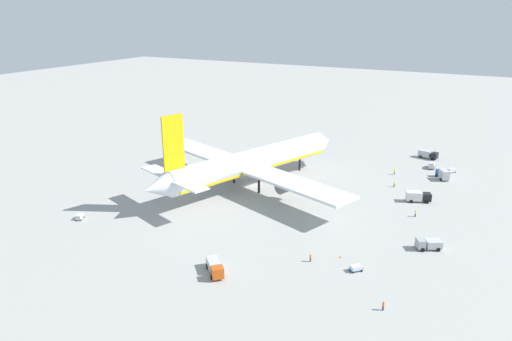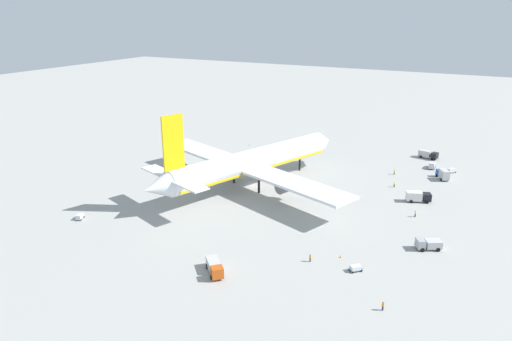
{
  "view_description": "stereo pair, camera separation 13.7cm",
  "coord_description": "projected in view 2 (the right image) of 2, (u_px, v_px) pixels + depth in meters",
  "views": [
    {
      "loc": [
        -115.89,
        -62.27,
        49.83
      ],
      "look_at": [
        -1.69,
        -1.77,
        5.46
      ],
      "focal_mm": 33.01,
      "sensor_mm": 36.0,
      "label": 1
    },
    {
      "loc": [
        -115.82,
        -62.4,
        49.83
      ],
      "look_at": [
        -1.69,
        -1.77,
        5.46
      ],
      "focal_mm": 33.01,
      "sensor_mm": 36.0,
      "label": 2
    }
  ],
  "objects": [
    {
      "name": "traffic_cone_1",
      "position": [
        192.0,
        144.0,
        182.43
      ],
      "size": [
        0.36,
        0.36,
        0.55
      ],
      "primitive_type": "cone",
      "color": "orange",
      "rests_on": "ground"
    },
    {
      "name": "ground_worker_4",
      "position": [
        394.0,
        184.0,
        138.94
      ],
      "size": [
        0.49,
        0.49,
        1.65
      ],
      "color": "black",
      "rests_on": "ground"
    },
    {
      "name": "traffic_cone_2",
      "position": [
        340.0,
        256.0,
        99.51
      ],
      "size": [
        0.36,
        0.36,
        0.55
      ],
      "primitive_type": "cone",
      "color": "orange",
      "rests_on": "ground"
    },
    {
      "name": "service_truck_1",
      "position": [
        428.0,
        244.0,
        102.76
      ],
      "size": [
        4.8,
        5.86,
        2.4
      ],
      "color": "#999EA5",
      "rests_on": "ground"
    },
    {
      "name": "baggage_cart_1",
      "position": [
        79.0,
        217.0,
        117.67
      ],
      "size": [
        3.05,
        2.29,
        1.29
      ],
      "color": "gray",
      "rests_on": "ground"
    },
    {
      "name": "traffic_cone_0",
      "position": [
        249.0,
        145.0,
        181.51
      ],
      "size": [
        0.36,
        0.36,
        0.55
      ],
      "primitive_type": "cone",
      "color": "orange",
      "rests_on": "ground"
    },
    {
      "name": "service_truck_2",
      "position": [
        418.0,
        196.0,
        128.12
      ],
      "size": [
        4.68,
        6.92,
        2.83
      ],
      "color": "black",
      "rests_on": "ground"
    },
    {
      "name": "baggage_cart_2",
      "position": [
        356.0,
        268.0,
        94.35
      ],
      "size": [
        2.82,
        2.79,
        1.2
      ],
      "color": "#26598C",
      "rests_on": "ground"
    },
    {
      "name": "service_truck_4",
      "position": [
        428.0,
        154.0,
        165.59
      ],
      "size": [
        3.88,
        6.86,
        2.65
      ],
      "color": "black",
      "rests_on": "ground"
    },
    {
      "name": "ground_worker_0",
      "position": [
        415.0,
        214.0,
        118.95
      ],
      "size": [
        0.5,
        0.5,
        1.71
      ],
      "color": "navy",
      "rests_on": "ground"
    },
    {
      "name": "service_truck_0",
      "position": [
        215.0,
        267.0,
        93.34
      ],
      "size": [
        6.46,
        6.42,
        2.62
      ],
      "color": "#BF4C14",
      "rests_on": "ground"
    },
    {
      "name": "airliner",
      "position": [
        250.0,
        162.0,
        137.41
      ],
      "size": [
        69.12,
        72.0,
        25.34
      ],
      "color": "silver",
      "rests_on": "ground"
    },
    {
      "name": "ground_worker_1",
      "position": [
        394.0,
        172.0,
        149.44
      ],
      "size": [
        0.47,
        0.47,
        1.79
      ],
      "color": "#3F3F47",
      "rests_on": "ground"
    },
    {
      "name": "service_van",
      "position": [
        432.0,
        165.0,
        155.33
      ],
      "size": [
        4.29,
        2.2,
        1.97
      ],
      "color": "silver",
      "rests_on": "ground"
    },
    {
      "name": "ground_worker_2",
      "position": [
        310.0,
        258.0,
        97.77
      ],
      "size": [
        0.5,
        0.5,
        1.76
      ],
      "color": "#3F3F47",
      "rests_on": "ground"
    },
    {
      "name": "ground_plane",
      "position": [
        253.0,
        185.0,
        140.61
      ],
      "size": [
        600.0,
        600.0,
        0.0
      ],
      "primitive_type": "plane",
      "color": "#9E9E99"
    },
    {
      "name": "ground_worker_3",
      "position": [
        383.0,
        306.0,
        81.92
      ],
      "size": [
        0.51,
        0.51,
        1.73
      ],
      "color": "navy",
      "rests_on": "ground"
    },
    {
      "name": "service_truck_3",
      "position": [
        443.0,
        174.0,
        145.14
      ],
      "size": [
        6.17,
        4.73,
        3.2
      ],
      "color": "#194CA5",
      "rests_on": "ground"
    },
    {
      "name": "baggage_cart_0",
      "position": [
        452.0,
        170.0,
        151.2
      ],
      "size": [
        3.11,
        2.9,
        1.4
      ],
      "color": "gray",
      "rests_on": "ground"
    }
  ]
}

